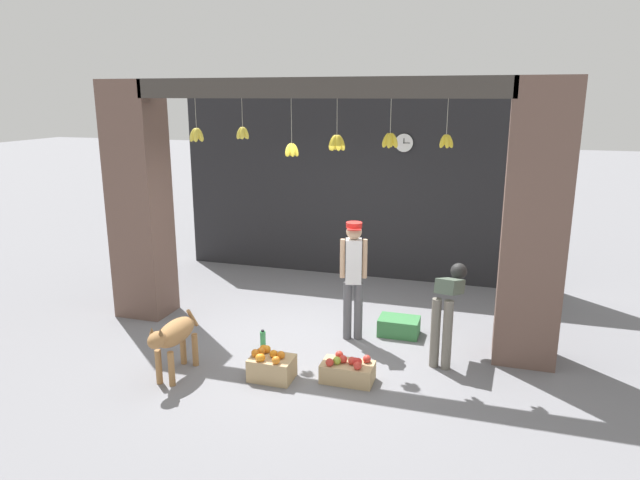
# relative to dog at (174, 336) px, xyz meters

# --- Properties ---
(ground_plane) EXTENTS (60.00, 60.00, 0.00)m
(ground_plane) POSITION_rel_dog_xyz_m (1.17, 1.31, -0.48)
(ground_plane) COLOR slate
(shop_back_wall) EXTENTS (6.48, 0.12, 3.28)m
(shop_back_wall) POSITION_rel_dog_xyz_m (1.17, 4.27, 1.16)
(shop_back_wall) COLOR #232326
(shop_back_wall) RESTS_ON ground_plane
(shop_pillar_left) EXTENTS (0.70, 0.60, 3.28)m
(shop_pillar_left) POSITION_rel_dog_xyz_m (-1.42, 1.61, 1.16)
(shop_pillar_left) COLOR brown
(shop_pillar_left) RESTS_ON ground_plane
(shop_pillar_right) EXTENTS (0.70, 0.60, 3.28)m
(shop_pillar_right) POSITION_rel_dog_xyz_m (3.76, 1.61, 1.16)
(shop_pillar_right) COLOR brown
(shop_pillar_right) RESTS_ON ground_plane
(storefront_awning) EXTENTS (4.58, 0.30, 0.94)m
(storefront_awning) POSITION_rel_dog_xyz_m (1.16, 1.43, 2.63)
(storefront_awning) COLOR #3D3833
(dog) EXTENTS (0.28, 0.96, 0.71)m
(dog) POSITION_rel_dog_xyz_m (0.00, 0.00, 0.00)
(dog) COLOR #9E7042
(dog) RESTS_ON ground_plane
(shopkeeper) EXTENTS (0.34, 0.28, 1.55)m
(shopkeeper) POSITION_rel_dog_xyz_m (1.66, 1.58, 0.42)
(shopkeeper) COLOR #56565B
(shopkeeper) RESTS_ON ground_plane
(worker_stooping) EXTENTS (0.35, 0.83, 1.09)m
(worker_stooping) POSITION_rel_dog_xyz_m (2.87, 1.31, 0.24)
(worker_stooping) COLOR #6B665B
(worker_stooping) RESTS_ON ground_plane
(fruit_crate_oranges) EXTENTS (0.48, 0.35, 0.34)m
(fruit_crate_oranges) POSITION_rel_dog_xyz_m (1.05, 0.25, -0.33)
(fruit_crate_oranges) COLOR tan
(fruit_crate_oranges) RESTS_ON ground_plane
(fruit_crate_apples) EXTENTS (0.57, 0.32, 0.30)m
(fruit_crate_apples) POSITION_rel_dog_xyz_m (1.88, 0.44, -0.36)
(fruit_crate_apples) COLOR tan
(fruit_crate_apples) RESTS_ON ground_plane
(produce_box_green) EXTENTS (0.52, 0.37, 0.23)m
(produce_box_green) POSITION_rel_dog_xyz_m (2.22, 1.88, -0.37)
(produce_box_green) COLOR #387A42
(produce_box_green) RESTS_ON ground_plane
(water_bottle) EXTENTS (0.07, 0.07, 0.24)m
(water_bottle) POSITION_rel_dog_xyz_m (0.65, 0.97, -0.37)
(water_bottle) COLOR #38934C
(water_bottle) RESTS_ON ground_plane
(wall_clock) EXTENTS (0.31, 0.03, 0.31)m
(wall_clock) POSITION_rel_dog_xyz_m (1.85, 4.19, 1.85)
(wall_clock) COLOR black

